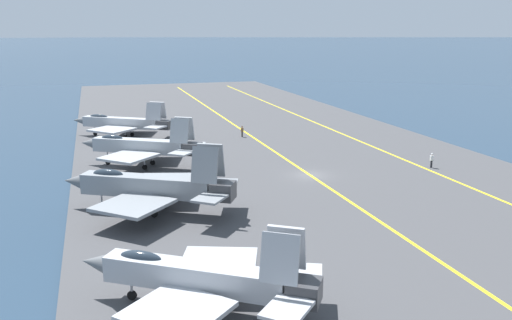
% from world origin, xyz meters
% --- Properties ---
extents(ground_plane, '(2000.00, 2000.00, 0.00)m').
position_xyz_m(ground_plane, '(0.00, 0.00, 0.00)').
color(ground_plane, '#23384C').
extents(carrier_deck, '(221.50, 53.01, 0.40)m').
position_xyz_m(carrier_deck, '(0.00, 0.00, 0.20)').
color(carrier_deck, '#424244').
rests_on(carrier_deck, ground).
extents(deck_stripe_foul_line, '(199.35, 0.55, 0.01)m').
position_xyz_m(deck_stripe_foul_line, '(0.00, -14.58, 0.40)').
color(deck_stripe_foul_line, yellow).
rests_on(deck_stripe_foul_line, carrier_deck).
extents(deck_stripe_centerline, '(199.35, 0.36, 0.01)m').
position_xyz_m(deck_stripe_centerline, '(0.00, 0.00, 0.40)').
color(deck_stripe_centerline, yellow).
rests_on(deck_stripe_centerline, carrier_deck).
extents(parked_jet_nearest, '(12.61, 14.81, 5.78)m').
position_xyz_m(parked_jet_nearest, '(-26.90, 18.15, 2.59)').
color(parked_jet_nearest, '#A8AAAF').
rests_on(parked_jet_nearest, carrier_deck).
extents(parked_jet_second, '(13.75, 16.37, 6.63)m').
position_xyz_m(parked_jet_second, '(-7.76, 19.09, 2.89)').
color(parked_jet_second, gray).
rests_on(parked_jet_second, carrier_deck).
extents(parked_jet_third, '(13.14, 15.40, 6.33)m').
position_xyz_m(parked_jet_third, '(9.42, 18.20, 3.00)').
color(parked_jet_third, '#9EA3A8').
rests_on(parked_jet_third, carrier_deck).
extents(parked_jet_fourth, '(13.25, 16.17, 5.71)m').
position_xyz_m(parked_jet_fourth, '(29.11, 19.26, 2.68)').
color(parked_jet_fourth, '#A8AAAF').
rests_on(parked_jet_fourth, carrier_deck).
extents(crew_brown_vest, '(0.30, 0.41, 1.75)m').
position_xyz_m(crew_brown_vest, '(24.08, 1.54, 1.36)').
color(crew_brown_vest, '#383328').
rests_on(crew_brown_vest, carrier_deck).
extents(crew_white_vest, '(0.30, 0.41, 1.82)m').
position_xyz_m(crew_white_vest, '(-1.11, -15.52, 1.40)').
color(crew_white_vest, '#232328').
rests_on(crew_white_vest, carrier_deck).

